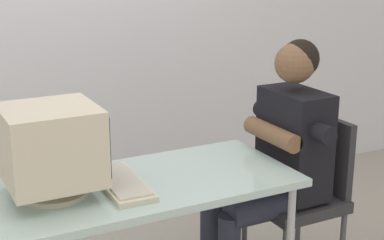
% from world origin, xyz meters
% --- Properties ---
extents(desk, '(1.35, 0.64, 0.72)m').
position_xyz_m(desk, '(0.00, 0.00, 0.66)').
color(desk, '#B7B7BC').
rests_on(desk, ground_plane).
extents(crt_monitor, '(0.38, 0.37, 0.38)m').
position_xyz_m(crt_monitor, '(-0.38, 0.03, 0.93)').
color(crt_monitor, beige).
rests_on(crt_monitor, desk).
extents(keyboard, '(0.19, 0.46, 0.03)m').
position_xyz_m(keyboard, '(-0.11, 0.00, 0.73)').
color(keyboard, beige).
rests_on(keyboard, desk).
extents(office_chair, '(0.43, 0.43, 0.86)m').
position_xyz_m(office_chair, '(0.93, 0.04, 0.49)').
color(office_chair, '#4C4C51').
rests_on(office_chair, ground_plane).
extents(person_seated, '(0.72, 0.58, 1.28)m').
position_xyz_m(person_seated, '(0.73, 0.04, 0.69)').
color(person_seated, black).
rests_on(person_seated, ground_plane).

